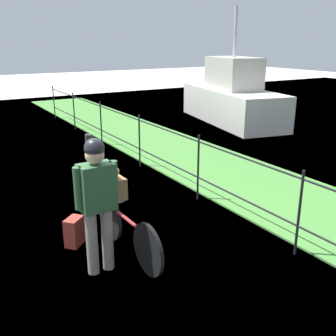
{
  "coord_description": "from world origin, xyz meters",
  "views": [
    {
      "loc": [
        5.37,
        -1.56,
        2.72
      ],
      "look_at": [
        0.56,
        1.34,
        0.9
      ],
      "focal_mm": 42.3,
      "sensor_mm": 36.0,
      "label": 1
    }
  ],
  "objects_px": {
    "cyclist_person": "(97,195)",
    "bicycle_main": "(127,230)",
    "wooden_crate": "(112,188)",
    "mooring_bollard": "(89,143)",
    "terrier_dog": "(112,173)",
    "backpack_on_paving": "(74,232)",
    "moored_boat_near": "(232,98)"
  },
  "relations": [
    {
      "from": "cyclist_person",
      "to": "bicycle_main",
      "type": "bearing_deg",
      "value": 112.06
    },
    {
      "from": "wooden_crate",
      "to": "mooring_bollard",
      "type": "bearing_deg",
      "value": 163.56
    },
    {
      "from": "wooden_crate",
      "to": "terrier_dog",
      "type": "height_order",
      "value": "terrier_dog"
    },
    {
      "from": "backpack_on_paving",
      "to": "mooring_bollard",
      "type": "height_order",
      "value": "mooring_bollard"
    },
    {
      "from": "cyclist_person",
      "to": "moored_boat_near",
      "type": "distance_m",
      "value": 9.87
    },
    {
      "from": "mooring_bollard",
      "to": "moored_boat_near",
      "type": "height_order",
      "value": "moored_boat_near"
    },
    {
      "from": "bicycle_main",
      "to": "mooring_bollard",
      "type": "xyz_separation_m",
      "value": [
        -5.22,
        1.41,
        -0.14
      ]
    },
    {
      "from": "terrier_dog",
      "to": "cyclist_person",
      "type": "height_order",
      "value": "cyclist_person"
    },
    {
      "from": "cyclist_person",
      "to": "mooring_bollard",
      "type": "bearing_deg",
      "value": 161.02
    },
    {
      "from": "mooring_bollard",
      "to": "terrier_dog",
      "type": "bearing_deg",
      "value": -16.35
    },
    {
      "from": "bicycle_main",
      "to": "wooden_crate",
      "type": "bearing_deg",
      "value": -178.57
    },
    {
      "from": "bicycle_main",
      "to": "moored_boat_near",
      "type": "height_order",
      "value": "moored_boat_near"
    },
    {
      "from": "bicycle_main",
      "to": "moored_boat_near",
      "type": "distance_m",
      "value": 9.43
    },
    {
      "from": "backpack_on_paving",
      "to": "moored_boat_near",
      "type": "relative_size",
      "value": 0.08
    },
    {
      "from": "terrier_dog",
      "to": "mooring_bollard",
      "type": "xyz_separation_m",
      "value": [
        -4.84,
        1.42,
        -0.82
      ]
    },
    {
      "from": "bicycle_main",
      "to": "wooden_crate",
      "type": "height_order",
      "value": "wooden_crate"
    },
    {
      "from": "terrier_dog",
      "to": "moored_boat_near",
      "type": "bearing_deg",
      "value": 130.14
    },
    {
      "from": "wooden_crate",
      "to": "moored_boat_near",
      "type": "bearing_deg",
      "value": 130.02
    },
    {
      "from": "bicycle_main",
      "to": "cyclist_person",
      "type": "bearing_deg",
      "value": -67.94
    },
    {
      "from": "wooden_crate",
      "to": "terrier_dog",
      "type": "relative_size",
      "value": 1.11
    },
    {
      "from": "mooring_bollard",
      "to": "backpack_on_paving",
      "type": "bearing_deg",
      "value": -22.67
    },
    {
      "from": "terrier_dog",
      "to": "moored_boat_near",
      "type": "xyz_separation_m",
      "value": [
        -5.92,
        7.02,
        -0.23
      ]
    },
    {
      "from": "bicycle_main",
      "to": "moored_boat_near",
      "type": "bearing_deg",
      "value": 131.93
    },
    {
      "from": "cyclist_person",
      "to": "mooring_bollard",
      "type": "height_order",
      "value": "cyclist_person"
    },
    {
      "from": "wooden_crate",
      "to": "mooring_bollard",
      "type": "xyz_separation_m",
      "value": [
        -4.81,
        1.42,
        -0.6
      ]
    },
    {
      "from": "backpack_on_paving",
      "to": "moored_boat_near",
      "type": "xyz_separation_m",
      "value": [
        -5.68,
        7.52,
        0.61
      ]
    },
    {
      "from": "wooden_crate",
      "to": "cyclist_person",
      "type": "bearing_deg",
      "value": -36.72
    },
    {
      "from": "moored_boat_near",
      "to": "mooring_bollard",
      "type": "bearing_deg",
      "value": -79.1
    },
    {
      "from": "mooring_bollard",
      "to": "wooden_crate",
      "type": "bearing_deg",
      "value": -16.44
    },
    {
      "from": "bicycle_main",
      "to": "moored_boat_near",
      "type": "relative_size",
      "value": 0.35
    },
    {
      "from": "backpack_on_paving",
      "to": "moored_boat_near",
      "type": "bearing_deg",
      "value": 175.23
    },
    {
      "from": "bicycle_main",
      "to": "terrier_dog",
      "type": "bearing_deg",
      "value": -178.57
    }
  ]
}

